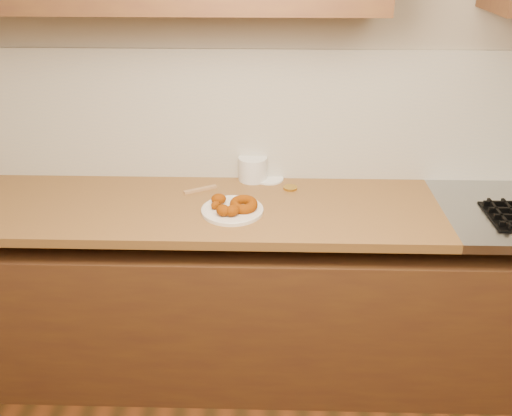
% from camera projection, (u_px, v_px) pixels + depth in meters
% --- Properties ---
extents(wall_back, '(4.00, 0.02, 2.70)m').
position_uv_depth(wall_back, '(323.00, 83.00, 2.39)').
color(wall_back, tan).
rests_on(wall_back, ground).
extents(base_cabinet, '(3.60, 0.60, 0.77)m').
position_uv_depth(base_cabinet, '(317.00, 303.00, 2.56)').
color(base_cabinet, '#513015').
rests_on(base_cabinet, floor).
extents(butcher_block, '(2.30, 0.62, 0.04)m').
position_uv_depth(butcher_block, '(173.00, 208.00, 2.34)').
color(butcher_block, brown).
rests_on(butcher_block, base_cabinet).
extents(backsplash, '(3.60, 0.02, 0.60)m').
position_uv_depth(backsplash, '(322.00, 117.00, 2.45)').
color(backsplash, '#B8B5A6').
rests_on(backsplash, wall_back).
extents(donut_plate, '(0.26, 0.26, 0.01)m').
position_uv_depth(donut_plate, '(232.00, 210.00, 2.27)').
color(donut_plate, silver).
rests_on(donut_plate, butcher_block).
extents(ring_donut, '(0.14, 0.15, 0.05)m').
position_uv_depth(ring_donut, '(244.00, 204.00, 2.26)').
color(ring_donut, '#783B00').
rests_on(ring_donut, donut_plate).
extents(fried_dough_chunks, '(0.14, 0.17, 0.05)m').
position_uv_depth(fried_dough_chunks, '(223.00, 206.00, 2.24)').
color(fried_dough_chunks, '#783B00').
rests_on(fried_dough_chunks, donut_plate).
extents(plastic_tub, '(0.18, 0.18, 0.11)m').
position_uv_depth(plastic_tub, '(253.00, 168.00, 2.54)').
color(plastic_tub, silver).
rests_on(plastic_tub, butcher_block).
extents(tub_lid, '(0.18, 0.18, 0.01)m').
position_uv_depth(tub_lid, '(269.00, 179.00, 2.56)').
color(tub_lid, white).
rests_on(tub_lid, butcher_block).
extents(brass_jar_lid, '(0.07, 0.07, 0.01)m').
position_uv_depth(brass_jar_lid, '(290.00, 188.00, 2.47)').
color(brass_jar_lid, '#B88D2F').
rests_on(brass_jar_lid, butcher_block).
extents(wooden_utensil, '(0.15, 0.09, 0.01)m').
position_uv_depth(wooden_utensil, '(200.00, 189.00, 2.45)').
color(wooden_utensil, '#A67B4E').
rests_on(wooden_utensil, butcher_block).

